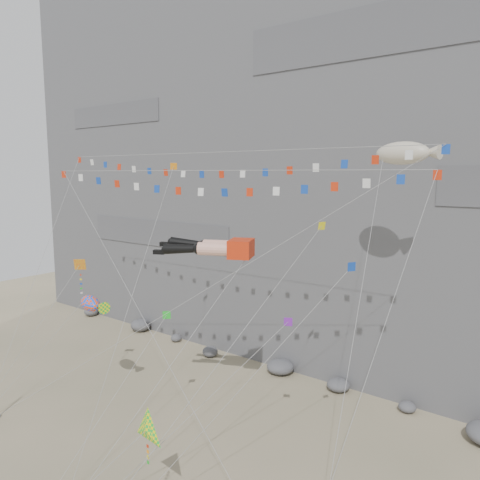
# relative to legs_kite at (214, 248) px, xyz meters

# --- Properties ---
(ground) EXTENTS (120.00, 120.00, 0.00)m
(ground) POSITION_rel_legs_kite_xyz_m (-1.44, -5.76, -13.71)
(ground) COLOR tan
(ground) RESTS_ON ground
(cliff) EXTENTS (80.00, 28.00, 50.00)m
(cliff) POSITION_rel_legs_kite_xyz_m (-1.44, 26.24, 11.29)
(cliff) COLOR slate
(cliff) RESTS_ON ground
(talus_boulders) EXTENTS (60.00, 3.00, 1.20)m
(talus_boulders) POSITION_rel_legs_kite_xyz_m (-1.44, 11.24, -13.11)
(talus_boulders) COLOR slate
(talus_boulders) RESTS_ON ground
(legs_kite) EXTENTS (7.16, 17.12, 20.87)m
(legs_kite) POSITION_rel_legs_kite_xyz_m (0.00, 0.00, 0.00)
(legs_kite) COLOR red
(legs_kite) RESTS_ON ground
(flag_banner_upper) EXTENTS (33.91, 13.64, 27.05)m
(flag_banner_upper) POSITION_rel_legs_kite_xyz_m (-2.63, 2.80, 6.77)
(flag_banner_upper) COLOR red
(flag_banner_upper) RESTS_ON ground
(flag_banner_lower) EXTENTS (27.97, 10.65, 23.72)m
(flag_banner_lower) POSITION_rel_legs_kite_xyz_m (0.27, -0.42, 5.37)
(flag_banner_lower) COLOR red
(flag_banner_lower) RESTS_ON ground
(harlequin_kite) EXTENTS (4.76, 8.43, 14.15)m
(harlequin_kite) POSITION_rel_legs_kite_xyz_m (-11.87, -3.00, -2.19)
(harlequin_kite) COLOR red
(harlequin_kite) RESTS_ON ground
(fish_windsock) EXTENTS (6.75, 8.12, 11.94)m
(fish_windsock) POSITION_rel_legs_kite_xyz_m (-10.55, -3.09, -5.18)
(fish_windsock) COLOR #FB470C
(fish_windsock) RESTS_ON ground
(delta_kite) EXTENTS (5.07, 5.62, 8.25)m
(delta_kite) POSITION_rel_legs_kite_xyz_m (3.10, -9.27, -8.43)
(delta_kite) COLOR #FFE90D
(delta_kite) RESTS_ON ground
(blimp_windsock) EXTENTS (4.70, 15.66, 24.90)m
(blimp_windsock) POSITION_rel_legs_kite_xyz_m (10.69, 6.70, 6.49)
(blimp_windsock) COLOR beige
(blimp_windsock) RESTS_ON ground
(small_kite_a) EXTENTS (3.23, 12.40, 22.83)m
(small_kite_a) POSITION_rel_legs_kite_xyz_m (-4.87, 0.79, 5.31)
(small_kite_a) COLOR orange
(small_kite_a) RESTS_ON ground
(small_kite_b) EXTENTS (6.78, 11.42, 15.54)m
(small_kite_b) POSITION_rel_legs_kite_xyz_m (6.03, -0.03, -4.38)
(small_kite_b) COLOR purple
(small_kite_b) RESTS_ON ground
(small_kite_c) EXTENTS (2.00, 12.35, 14.64)m
(small_kite_c) POSITION_rel_legs_kite_xyz_m (-2.64, -2.33, -4.98)
(small_kite_c) COLOR green
(small_kite_c) RESTS_ON ground
(small_kite_d) EXTENTS (5.35, 17.12, 23.02)m
(small_kite_d) POSITION_rel_legs_kite_xyz_m (6.66, 2.90, 1.43)
(small_kite_d) COLOR yellow
(small_kite_d) RESTS_ON ground
(small_kite_e) EXTENTS (9.50, 9.83, 18.89)m
(small_kite_e) POSITION_rel_legs_kite_xyz_m (10.85, -1.75, -0.08)
(small_kite_e) COLOR #123DA4
(small_kite_e) RESTS_ON ground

